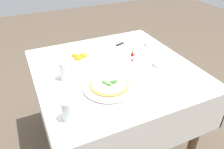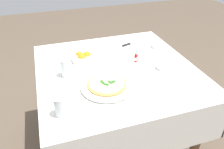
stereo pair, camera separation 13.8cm
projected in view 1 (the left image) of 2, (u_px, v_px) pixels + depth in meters
ground_plane at (114, 142)px, 1.90m from camera, size 8.00×8.00×0.00m
dining_table at (114, 85)px, 1.57m from camera, size 1.05×1.05×0.74m
pizza_plate at (109, 86)px, 1.30m from camera, size 0.31×0.31×0.02m
pizza at (109, 84)px, 1.29m from camera, size 0.23×0.23×0.02m
coffee_cup_near_left at (150, 43)px, 1.77m from camera, size 0.13×0.13×0.06m
coffee_cup_near_right at (160, 63)px, 1.50m from camera, size 0.13×0.13×0.06m
water_glass_right_edge at (68, 111)px, 1.07m from camera, size 0.06×0.06×0.11m
water_glass_far_right at (65, 71)px, 1.36m from camera, size 0.06×0.06×0.12m
napkin_folded at (124, 44)px, 1.79m from camera, size 0.25×0.18×0.02m
dinner_knife at (124, 42)px, 1.79m from camera, size 0.19×0.08×0.01m
citrus_bowl at (79, 59)px, 1.54m from camera, size 0.15×0.15×0.07m
hot_sauce_bottle at (132, 56)px, 1.56m from camera, size 0.02×0.02×0.08m
salt_shaker at (135, 56)px, 1.59m from camera, size 0.03×0.03×0.06m
pepper_shaker at (129, 59)px, 1.55m from camera, size 0.03×0.03×0.06m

